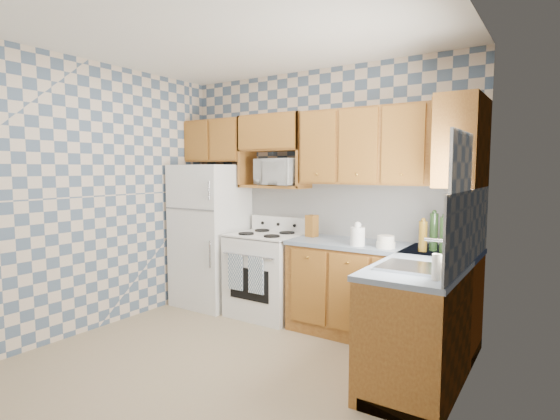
{
  "coord_description": "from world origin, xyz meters",
  "views": [
    {
      "loc": [
        2.27,
        -2.64,
        1.63
      ],
      "look_at": [
        0.05,
        0.75,
        1.25
      ],
      "focal_mm": 28.0,
      "sensor_mm": 36.0,
      "label": 1
    }
  ],
  "objects_px": {
    "stove_body": "(267,275)",
    "microwave": "(281,172)",
    "electric_kettle": "(358,236)",
    "refrigerator": "(211,235)"
  },
  "relations": [
    {
      "from": "stove_body",
      "to": "electric_kettle",
      "type": "xyz_separation_m",
      "value": [
        1.14,
        -0.16,
        0.56
      ]
    },
    {
      "from": "refrigerator",
      "to": "stove_body",
      "type": "distance_m",
      "value": 0.89
    },
    {
      "from": "microwave",
      "to": "stove_body",
      "type": "bearing_deg",
      "value": -105.65
    },
    {
      "from": "refrigerator",
      "to": "microwave",
      "type": "xyz_separation_m",
      "value": [
        0.88,
        0.19,
        0.76
      ]
    },
    {
      "from": "stove_body",
      "to": "electric_kettle",
      "type": "height_order",
      "value": "electric_kettle"
    },
    {
      "from": "stove_body",
      "to": "microwave",
      "type": "distance_m",
      "value": 1.16
    },
    {
      "from": "stove_body",
      "to": "electric_kettle",
      "type": "bearing_deg",
      "value": -7.74
    },
    {
      "from": "microwave",
      "to": "electric_kettle",
      "type": "xyz_separation_m",
      "value": [
        1.06,
        -0.32,
        -0.59
      ]
    },
    {
      "from": "stove_body",
      "to": "electric_kettle",
      "type": "relative_size",
      "value": 5.24
    },
    {
      "from": "refrigerator",
      "to": "microwave",
      "type": "distance_m",
      "value": 1.18
    }
  ]
}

